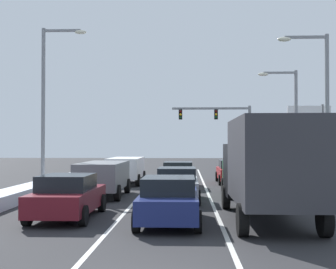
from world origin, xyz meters
name	(u,v)px	position (x,y,z in m)	size (l,w,h in m)	color
ground_plane	(174,196)	(0.00, 14.39, 0.00)	(120.00, 120.00, 0.00)	#28282B
lane_stripe_between_right_lane_and_center_lane	(206,189)	(1.70, 17.98, 0.00)	(0.14, 39.56, 0.01)	silver
lane_stripe_between_center_lane_and_left_lane	(146,189)	(-1.70, 17.98, 0.00)	(0.14, 39.56, 0.01)	silver
snow_bank_right_shoulder	(301,185)	(7.00, 17.98, 0.28)	(1.22, 39.56, 0.56)	silver
snow_bank_left_shoulder	(54,184)	(-7.00, 17.98, 0.28)	(1.31, 39.56, 0.55)	silver
box_truck_right_lane_nearest	(268,164)	(3.28, 7.25, 1.90)	(2.53, 7.20, 3.36)	black
suv_green_right_lane_second	(246,175)	(3.54, 15.00, 1.02)	(2.16, 4.90, 1.67)	#1E5633
sedan_red_right_lane_third	(232,172)	(3.57, 21.99, 0.76)	(2.00, 4.50, 1.51)	maroon
sedan_navy_center_lane_nearest	(169,200)	(0.03, 6.76, 0.76)	(2.00, 4.50, 1.51)	navy
sedan_silver_center_lane_second	(177,184)	(0.17, 12.55, 0.76)	(2.00, 4.50, 1.51)	#B7BABF
sedan_tan_center_lane_third	(178,174)	(0.09, 19.04, 0.76)	(2.00, 4.50, 1.51)	#937F60
sedan_maroon_left_lane_nearest	(68,196)	(-3.50, 7.70, 0.76)	(2.00, 4.50, 1.51)	maroon
suv_gray_left_lane_second	(103,176)	(-3.45, 14.13, 1.02)	(2.16, 4.90, 1.67)	slate
suv_white_left_lane_third	(126,168)	(-3.30, 21.24, 1.02)	(2.16, 4.90, 1.67)	silver
traffic_light_gantry	(225,124)	(4.27, 35.95, 4.50)	(7.54, 0.47, 6.20)	slate
street_lamp_right_mid	(320,98)	(7.57, 16.18, 4.96)	(2.66, 0.36, 8.31)	gray
street_lamp_right_far	(290,114)	(7.63, 23.38, 4.57)	(2.66, 0.36, 7.56)	gray
street_lamp_left_mid	(49,94)	(-7.48, 18.49, 5.51)	(2.66, 0.36, 9.36)	gray
roadside_sign_right	(309,124)	(9.70, 26.47, 4.02)	(3.20, 0.16, 5.50)	#59595B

